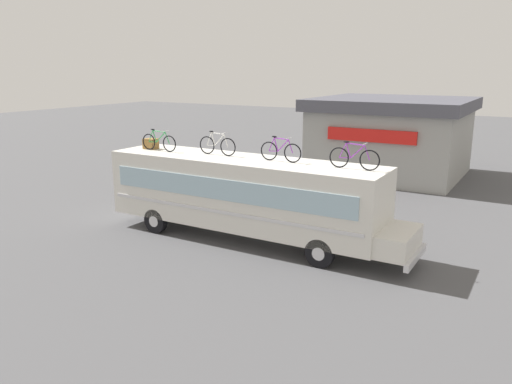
{
  "coord_description": "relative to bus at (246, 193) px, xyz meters",
  "views": [
    {
      "loc": [
        9.88,
        -15.74,
        6.45
      ],
      "look_at": [
        0.61,
        0.0,
        1.95
      ],
      "focal_mm": 35.48,
      "sensor_mm": 36.0,
      "label": 1
    }
  ],
  "objects": [
    {
      "name": "luggage_bag_1",
      "position": [
        -4.64,
        0.03,
        1.53
      ],
      "size": [
        0.53,
        0.44,
        0.42
      ],
      "primitive_type": "cube",
      "color": "olive",
      "rests_on": "bus"
    },
    {
      "name": "rooftop_bicycle_2",
      "position": [
        -1.38,
        0.17,
        1.7
      ],
      "size": [
        1.67,
        0.44,
        0.93
      ],
      "color": "black",
      "rests_on": "bus"
    },
    {
      "name": "rooftop_bicycle_3",
      "position": [
        1.37,
        0.19,
        1.7
      ],
      "size": [
        1.64,
        0.44,
        0.91
      ],
      "color": "black",
      "rests_on": "bus"
    },
    {
      "name": "roadside_building",
      "position": [
        1.22,
        15.04,
        0.54
      ],
      "size": [
        8.89,
        8.6,
        4.66
      ],
      "color": "#9E9E99",
      "rests_on": "ground"
    },
    {
      "name": "rooftop_bicycle_4",
      "position": [
        4.14,
        0.16,
        1.7
      ],
      "size": [
        1.76,
        0.44,
        0.93
      ],
      "color": "black",
      "rests_on": "bus"
    },
    {
      "name": "bus",
      "position": [
        0.0,
        0.0,
        0.0
      ],
      "size": [
        12.11,
        2.57,
        3.16
      ],
      "color": "silver",
      "rests_on": "ground"
    },
    {
      "name": "rooftop_bicycle_1",
      "position": [
        -4.0,
        -0.2,
        1.69
      ],
      "size": [
        1.74,
        0.44,
        0.88
      ],
      "color": "black",
      "rests_on": "bus"
    },
    {
      "name": "ground_plane",
      "position": [
        -0.15,
        0.0,
        -1.84
      ],
      "size": [
        120.0,
        120.0,
        0.0
      ],
      "primitive_type": "plane",
      "color": "#4C4C4F"
    }
  ]
}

